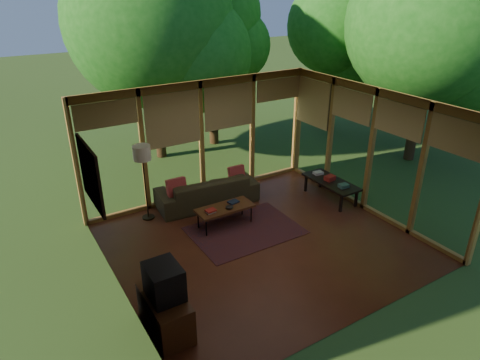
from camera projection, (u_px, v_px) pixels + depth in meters
floor at (262, 243)px, 8.32m from camera, size 5.50×5.50×0.00m
ceiling at (266, 107)px, 7.18m from camera, size 5.50×5.50×0.00m
wall_left at (113, 220)px, 6.45m from camera, size 0.04×5.00×2.70m
wall_front at (367, 246)px, 5.82m from camera, size 5.50×0.04×2.70m
window_wall_back at (201, 140)px, 9.69m from camera, size 5.50×0.12×2.70m
window_wall_right at (371, 151)px, 9.05m from camera, size 0.12×5.00×2.70m
exterior_lawn at (312, 101)px, 18.30m from camera, size 40.00×40.00×0.00m
tree_nw at (150, 22)px, 10.97m from camera, size 4.39×4.39×5.87m
tree_ne at (209, 16)px, 11.97m from camera, size 2.90×2.90×5.22m
tree_se at (430, 23)px, 10.68m from camera, size 4.17×4.17×5.76m
tree_far at (335, 26)px, 13.21m from camera, size 2.98×2.98×4.87m
rug at (245, 230)px, 8.72m from camera, size 2.16×1.53×0.01m
sofa at (207, 190)px, 9.66m from camera, size 2.33×1.10×0.66m
pillow_left at (177, 189)px, 9.15m from camera, size 0.42×0.23×0.44m
pillow_right at (237, 174)px, 9.87m from camera, size 0.38×0.20×0.40m
ct_book_lower at (211, 212)px, 8.54m from camera, size 0.19×0.15×0.03m
ct_book_upper at (211, 210)px, 8.52m from camera, size 0.21×0.17×0.03m
ct_book_side at (233, 202)px, 8.92m from camera, size 0.23×0.19×0.03m
ct_bowl at (229, 207)px, 8.68m from camera, size 0.16×0.16×0.07m
media_cabinet at (165, 313)px, 6.13m from camera, size 0.50×1.00×0.60m
television at (164, 282)px, 5.91m from camera, size 0.45×0.55×0.50m
console_book_a at (344, 186)px, 9.50m from camera, size 0.23×0.17×0.08m
console_book_b at (330, 178)px, 9.84m from camera, size 0.25×0.20×0.11m
console_book_c at (318, 173)px, 10.16m from camera, size 0.23×0.18×0.06m
floor_lamp at (142, 157)px, 8.61m from camera, size 0.36×0.36×1.65m
coffee_table at (225, 208)px, 8.76m from camera, size 1.20×0.50×0.43m
side_console at (331, 183)px, 9.85m from camera, size 0.60×1.40×0.46m
wall_painting at (91, 175)px, 7.47m from camera, size 0.06×1.35×1.15m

